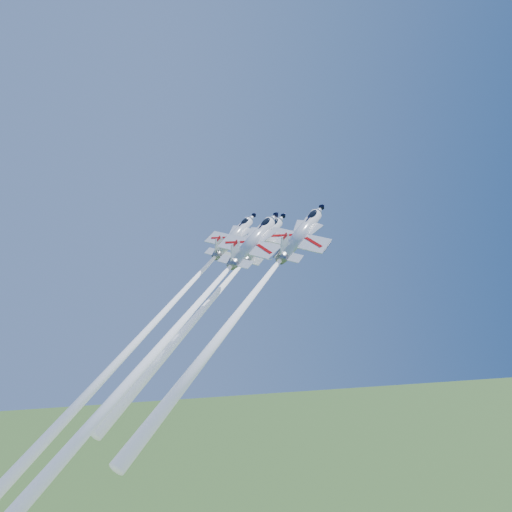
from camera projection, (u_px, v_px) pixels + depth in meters
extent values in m
cylinder|color=white|center=(262.00, 240.00, 107.15)|extent=(6.00, 9.50, 12.05)
cone|color=white|center=(280.00, 219.00, 112.41)|extent=(3.40, 3.74, 3.50)
cone|color=black|center=(284.00, 215.00, 113.64)|extent=(1.72, 1.88, 1.76)
cone|color=slate|center=(244.00, 262.00, 102.30)|extent=(3.11, 3.09, 2.54)
ellipsoid|color=black|center=(274.00, 223.00, 110.11)|extent=(3.12, 3.04, 2.83)
cube|color=black|center=(270.00, 226.00, 108.84)|extent=(0.98, 0.95, 0.97)
cube|color=white|center=(259.00, 245.00, 106.42)|extent=(10.47, 9.16, 4.66)
cube|color=white|center=(262.00, 233.00, 109.57)|extent=(3.26, 2.84, 2.32)
cube|color=white|center=(275.00, 235.00, 108.40)|extent=(3.26, 2.84, 2.32)
cube|color=white|center=(247.00, 259.00, 103.07)|extent=(5.64, 4.94, 2.47)
cube|color=white|center=(247.00, 250.00, 102.23)|extent=(2.55, 3.27, 4.10)
cube|color=#BB0909|center=(247.00, 242.00, 101.59)|extent=(1.11, 1.15, 1.25)
cube|color=black|center=(263.00, 245.00, 107.74)|extent=(7.32, 6.32, 6.27)
sphere|color=white|center=(243.00, 262.00, 102.11)|extent=(1.19, 1.27, 1.16)
cone|color=white|center=(181.00, 335.00, 88.49)|extent=(12.52, 24.20, 33.95)
cylinder|color=white|center=(234.00, 237.00, 100.90)|extent=(5.04, 7.98, 10.13)
cone|color=white|center=(251.00, 218.00, 105.32)|extent=(2.86, 3.14, 2.94)
cone|color=black|center=(255.00, 214.00, 106.35)|extent=(1.44, 1.58, 1.48)
cone|color=slate|center=(216.00, 256.00, 96.83)|extent=(2.61, 2.59, 2.13)
ellipsoid|color=black|center=(245.00, 222.00, 103.39)|extent=(2.62, 2.55, 2.38)
cube|color=black|center=(241.00, 225.00, 102.32)|extent=(0.82, 0.80, 0.81)
cube|color=white|center=(231.00, 241.00, 100.29)|extent=(8.80, 7.69, 3.91)
cube|color=white|center=(234.00, 230.00, 102.94)|extent=(2.74, 2.39, 1.95)
cube|color=white|center=(245.00, 233.00, 101.95)|extent=(2.74, 2.39, 1.95)
cube|color=white|center=(219.00, 253.00, 97.47)|extent=(4.74, 4.15, 2.07)
cube|color=white|center=(219.00, 245.00, 96.77)|extent=(2.14, 2.75, 3.44)
cube|color=#BB0909|center=(218.00, 239.00, 96.23)|extent=(0.93, 0.97, 1.05)
cube|color=black|center=(234.00, 241.00, 101.40)|extent=(6.15, 5.31, 5.27)
sphere|color=white|center=(216.00, 256.00, 96.67)|extent=(1.00, 1.07, 0.97)
cone|color=white|center=(124.00, 355.00, 79.85)|extent=(14.36, 28.86, 41.17)
cylinder|color=white|center=(300.00, 234.00, 98.35)|extent=(6.27, 9.94, 12.61)
cone|color=white|center=(319.00, 211.00, 103.86)|extent=(3.56, 3.91, 3.66)
cone|color=black|center=(323.00, 206.00, 105.14)|extent=(1.80, 1.97, 1.84)
cone|color=slate|center=(281.00, 258.00, 93.28)|extent=(3.25, 3.23, 2.66)
ellipsoid|color=black|center=(312.00, 215.00, 101.45)|extent=(3.27, 3.18, 2.96)
cube|color=black|center=(308.00, 219.00, 100.12)|extent=(1.02, 0.99, 1.01)
cube|color=white|center=(297.00, 240.00, 97.59)|extent=(10.95, 9.58, 4.87)
cube|color=white|center=(299.00, 226.00, 100.88)|extent=(3.41, 2.97, 2.42)
cube|color=white|center=(314.00, 229.00, 99.66)|extent=(3.41, 2.97, 2.42)
cube|color=white|center=(284.00, 255.00, 94.08)|extent=(5.90, 5.17, 2.58)
cube|color=white|center=(284.00, 245.00, 93.21)|extent=(2.67, 3.42, 4.29)
cube|color=#BB0909|center=(285.00, 236.00, 92.54)|extent=(1.16, 1.21, 1.30)
cube|color=black|center=(301.00, 239.00, 98.97)|extent=(7.66, 6.61, 6.56)
sphere|color=white|center=(281.00, 259.00, 93.08)|extent=(1.24, 1.33, 1.21)
cone|color=white|center=(214.00, 345.00, 78.78)|extent=(13.13, 25.39, 35.63)
cylinder|color=white|center=(253.00, 241.00, 95.05)|extent=(5.77, 9.13, 11.58)
cone|color=white|center=(273.00, 218.00, 100.11)|extent=(3.27, 3.59, 3.36)
cone|color=black|center=(277.00, 213.00, 101.28)|extent=(1.65, 1.81, 1.69)
cone|color=slate|center=(232.00, 264.00, 90.39)|extent=(2.99, 2.97, 2.44)
ellipsoid|color=black|center=(265.00, 223.00, 97.90)|extent=(3.00, 2.92, 2.72)
cube|color=black|center=(261.00, 226.00, 96.67)|extent=(0.94, 0.91, 0.93)
cube|color=white|center=(249.00, 247.00, 94.35)|extent=(10.06, 8.80, 4.47)
cube|color=white|center=(253.00, 233.00, 97.37)|extent=(3.13, 2.73, 2.23)
cube|color=white|center=(266.00, 236.00, 96.25)|extent=(3.13, 2.73, 2.23)
cube|color=white|center=(235.00, 261.00, 91.12)|extent=(5.42, 4.75, 2.37)
cube|color=white|center=(235.00, 252.00, 90.32)|extent=(2.45, 3.14, 3.94)
cube|color=#BB0909|center=(235.00, 243.00, 89.70)|extent=(1.07, 1.11, 1.20)
cube|color=black|center=(253.00, 246.00, 95.62)|extent=(7.04, 6.07, 6.02)
sphere|color=white|center=(231.00, 265.00, 90.21)|extent=(1.14, 1.22, 1.11)
cone|color=white|center=(137.00, 373.00, 73.55)|extent=(14.58, 28.91, 41.00)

